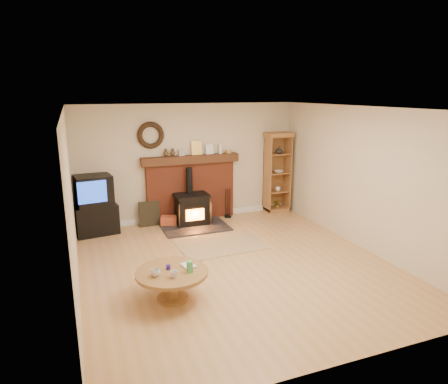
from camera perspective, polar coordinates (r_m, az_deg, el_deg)
name	(u,v)px	position (r m, az deg, el deg)	size (l,w,h in m)	color
ground	(236,265)	(6.86, 1.71, -10.36)	(5.50, 5.50, 0.00)	#B8854C
room_shell	(233,164)	(6.42, 1.35, 4.01)	(5.02, 5.52, 2.61)	#C5B497
chimney_breast	(191,185)	(9.00, -4.74, 0.99)	(2.20, 0.22, 1.78)	brown
wood_stove	(192,210)	(8.73, -4.56, -2.64)	(1.40, 1.00, 1.24)	black
area_rug	(221,244)	(7.70, -0.50, -7.49)	(1.60, 1.10, 0.01)	brown
tv_unit	(95,206)	(8.54, -17.94, -1.90)	(0.90, 0.69, 1.22)	black
curio_cabinet	(277,172)	(9.65, 7.57, 2.78)	(0.62, 0.44, 1.92)	brown
firelog_box	(169,221)	(8.80, -7.87, -4.12)	(0.34, 0.21, 0.21)	#C48212
leaning_painting	(149,214)	(8.82, -10.61, -3.07)	(0.45, 0.03, 0.54)	black
fire_tools	(228,212)	(9.28, 0.56, -2.84)	(0.16, 0.16, 0.70)	black
coffee_table	(172,276)	(5.72, -7.46, -11.86)	(1.02, 1.02, 0.59)	brown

